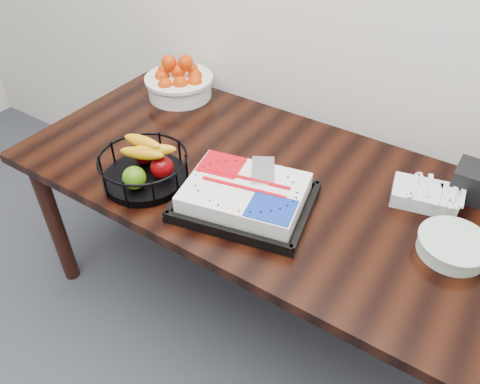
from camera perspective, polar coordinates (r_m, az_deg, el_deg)
The scene contains 7 objects.
table at distance 1.79m, azimuth 1.87°, elevation 0.27°, with size 1.80×0.90×0.75m.
cake_tray at distance 1.56m, azimuth 0.62°, elevation -0.47°, with size 0.51×0.43×0.09m.
tangerine_bowl at distance 2.20m, azimuth -7.47°, elevation 13.50°, with size 0.31×0.31×0.20m.
fruit_basket at distance 1.68m, azimuth -11.67°, elevation 3.15°, with size 0.32×0.32×0.17m.
plate_stack at distance 1.56m, azimuth 24.53°, elevation -6.00°, with size 0.21×0.21×0.05m.
fork_bag at distance 1.70m, azimuth 21.56°, elevation -0.31°, with size 0.24×0.18×0.06m.
napkin_box at distance 1.79m, azimuth 26.94°, elevation 0.95°, with size 0.15×0.13×0.11m, color black.
Camera 1 is at (0.70, 0.82, 1.81)m, focal length 35.00 mm.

